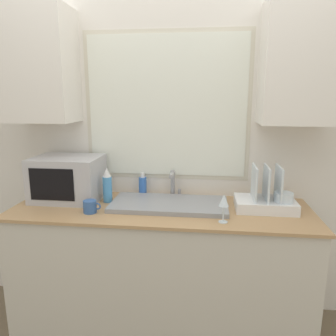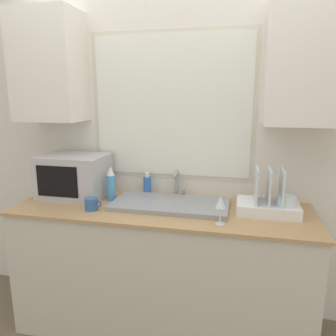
{
  "view_description": "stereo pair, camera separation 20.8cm",
  "coord_description": "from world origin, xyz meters",
  "px_view_note": "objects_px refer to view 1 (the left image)",
  "views": [
    {
      "loc": [
        0.3,
        -1.74,
        1.63
      ],
      "look_at": [
        0.05,
        0.28,
        1.17
      ],
      "focal_mm": 35.0,
      "sensor_mm": 36.0,
      "label": 1
    },
    {
      "loc": [
        0.5,
        -1.7,
        1.63
      ],
      "look_at": [
        0.05,
        0.28,
        1.17
      ],
      "focal_mm": 35.0,
      "sensor_mm": 36.0,
      "label": 2
    }
  ],
  "objects_px": {
    "faucet": "(173,182)",
    "dish_rack": "(267,200)",
    "microwave": "(68,178)",
    "soap_bottle": "(143,186)",
    "spray_bottle": "(107,186)",
    "mug_near_sink": "(90,207)",
    "wine_glass": "(224,201)"
  },
  "relations": [
    {
      "from": "faucet",
      "to": "dish_rack",
      "type": "height_order",
      "value": "dish_rack"
    },
    {
      "from": "microwave",
      "to": "dish_rack",
      "type": "distance_m",
      "value": 1.38
    },
    {
      "from": "dish_rack",
      "to": "soap_bottle",
      "type": "xyz_separation_m",
      "value": [
        -0.86,
        0.2,
        0.01
      ]
    },
    {
      "from": "dish_rack",
      "to": "spray_bottle",
      "type": "xyz_separation_m",
      "value": [
        -1.08,
        0.03,
        0.05
      ]
    },
    {
      "from": "faucet",
      "to": "microwave",
      "type": "xyz_separation_m",
      "value": [
        -0.74,
        -0.13,
        0.04
      ]
    },
    {
      "from": "faucet",
      "to": "soap_bottle",
      "type": "height_order",
      "value": "faucet"
    },
    {
      "from": "mug_near_sink",
      "to": "wine_glass",
      "type": "distance_m",
      "value": 0.84
    },
    {
      "from": "wine_glass",
      "to": "soap_bottle",
      "type": "bearing_deg",
      "value": 141.35
    },
    {
      "from": "soap_bottle",
      "to": "microwave",
      "type": "bearing_deg",
      "value": -164.34
    },
    {
      "from": "spray_bottle",
      "to": "wine_glass",
      "type": "xyz_separation_m",
      "value": [
        0.79,
        -0.29,
        0.01
      ]
    },
    {
      "from": "spray_bottle",
      "to": "wine_glass",
      "type": "relative_size",
      "value": 1.42
    },
    {
      "from": "faucet",
      "to": "soap_bottle",
      "type": "xyz_separation_m",
      "value": [
        -0.23,
        0.01,
        -0.04
      ]
    },
    {
      "from": "dish_rack",
      "to": "wine_glass",
      "type": "height_order",
      "value": "dish_rack"
    },
    {
      "from": "spray_bottle",
      "to": "soap_bottle",
      "type": "distance_m",
      "value": 0.28
    },
    {
      "from": "microwave",
      "to": "soap_bottle",
      "type": "distance_m",
      "value": 0.54
    },
    {
      "from": "microwave",
      "to": "soap_bottle",
      "type": "relative_size",
      "value": 2.69
    },
    {
      "from": "mug_near_sink",
      "to": "soap_bottle",
      "type": "bearing_deg",
      "value": 56.54
    },
    {
      "from": "dish_rack",
      "to": "wine_glass",
      "type": "relative_size",
      "value": 2.24
    },
    {
      "from": "dish_rack",
      "to": "soap_bottle",
      "type": "distance_m",
      "value": 0.89
    },
    {
      "from": "microwave",
      "to": "wine_glass",
      "type": "relative_size",
      "value": 2.73
    },
    {
      "from": "mug_near_sink",
      "to": "dish_rack",
      "type": "bearing_deg",
      "value": 9.78
    },
    {
      "from": "microwave",
      "to": "wine_glass",
      "type": "xyz_separation_m",
      "value": [
        1.09,
        -0.31,
        -0.03
      ]
    },
    {
      "from": "dish_rack",
      "to": "mug_near_sink",
      "type": "bearing_deg",
      "value": -170.22
    },
    {
      "from": "mug_near_sink",
      "to": "faucet",
      "type": "bearing_deg",
      "value": 38.0
    },
    {
      "from": "mug_near_sink",
      "to": "microwave",
      "type": "bearing_deg",
      "value": 134.79
    },
    {
      "from": "microwave",
      "to": "wine_glass",
      "type": "height_order",
      "value": "microwave"
    },
    {
      "from": "dish_rack",
      "to": "mug_near_sink",
      "type": "xyz_separation_m",
      "value": [
        -1.13,
        -0.19,
        -0.03
      ]
    },
    {
      "from": "dish_rack",
      "to": "microwave",
      "type": "bearing_deg",
      "value": 177.55
    },
    {
      "from": "spray_bottle",
      "to": "microwave",
      "type": "bearing_deg",
      "value": 174.93
    },
    {
      "from": "microwave",
      "to": "spray_bottle",
      "type": "bearing_deg",
      "value": -5.07
    },
    {
      "from": "spray_bottle",
      "to": "wine_glass",
      "type": "bearing_deg",
      "value": -20.03
    },
    {
      "from": "spray_bottle",
      "to": "mug_near_sink",
      "type": "bearing_deg",
      "value": -101.43
    }
  ]
}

